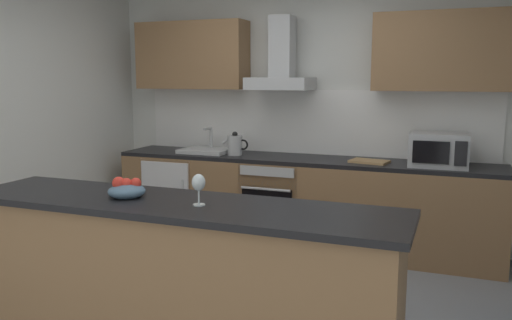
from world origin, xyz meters
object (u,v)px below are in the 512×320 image
(oven, at_px, (276,200))
(wine_glass, at_px, (199,184))
(chopping_board, at_px, (369,161))
(refrigerator, at_px, (179,195))
(microwave, at_px, (439,150))
(sink, at_px, (206,150))
(fruit_bowl, at_px, (126,190))
(range_hood, at_px, (281,67))
(kettle, at_px, (235,145))

(oven, xyz_separation_m, wine_glass, (0.35, -2.35, 0.64))
(chopping_board, bearing_deg, refrigerator, 179.41)
(chopping_board, bearing_deg, microwave, -0.40)
(oven, distance_m, chopping_board, 1.02)
(refrigerator, xyz_separation_m, wine_glass, (1.46, -2.35, 0.68))
(sink, bearing_deg, wine_glass, -64.39)
(oven, distance_m, wine_glass, 2.46)
(fruit_bowl, bearing_deg, wine_glass, -3.34)
(wine_glass, bearing_deg, fruit_bowl, 176.66)
(oven, distance_m, range_hood, 1.33)
(range_hood, bearing_deg, microwave, -5.89)
(range_hood, relative_size, fruit_bowl, 3.27)
(refrigerator, bearing_deg, kettle, -2.60)
(fruit_bowl, distance_m, chopping_board, 2.54)
(microwave, xyz_separation_m, kettle, (-1.96, -0.01, -0.04))
(oven, xyz_separation_m, kettle, (-0.43, -0.03, 0.55))
(refrigerator, distance_m, kettle, 0.90)
(refrigerator, bearing_deg, chopping_board, -0.59)
(range_hood, xyz_separation_m, fruit_bowl, (-0.15, -2.45, -0.76))
(fruit_bowl, bearing_deg, kettle, 97.07)
(oven, bearing_deg, refrigerator, -179.86)
(kettle, bearing_deg, fruit_bowl, -82.93)
(kettle, height_order, wine_glass, wine_glass)
(microwave, xyz_separation_m, fruit_bowl, (-1.67, -2.29, -0.03))
(microwave, xyz_separation_m, chopping_board, (-0.61, 0.00, -0.14))
(range_hood, bearing_deg, fruit_bowl, -93.51)
(kettle, xyz_separation_m, chopping_board, (1.35, 0.01, -0.09))
(sink, relative_size, range_hood, 0.69)
(wine_glass, bearing_deg, chopping_board, 76.16)
(microwave, bearing_deg, chopping_board, 179.60)
(wine_glass, relative_size, fruit_bowl, 0.81)
(fruit_bowl, bearing_deg, oven, 86.30)
(microwave, bearing_deg, range_hood, 174.11)
(oven, relative_size, microwave, 1.60)
(refrigerator, relative_size, kettle, 2.94)
(microwave, height_order, wine_glass, microwave)
(refrigerator, relative_size, range_hood, 1.18)
(refrigerator, relative_size, sink, 1.70)
(oven, height_order, sink, sink)
(sink, xyz_separation_m, range_hood, (0.78, 0.12, 0.86))
(microwave, bearing_deg, fruit_bowl, -126.16)
(kettle, xyz_separation_m, wine_glass, (0.78, -2.32, 0.10))
(oven, relative_size, wine_glass, 4.50)
(sink, distance_m, kettle, 0.36)
(refrigerator, relative_size, microwave, 1.70)
(oven, height_order, wine_glass, wine_glass)
(sink, distance_m, range_hood, 1.17)
(microwave, distance_m, range_hood, 1.70)
(kettle, relative_size, chopping_board, 0.85)
(refrigerator, bearing_deg, wine_glass, -58.07)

